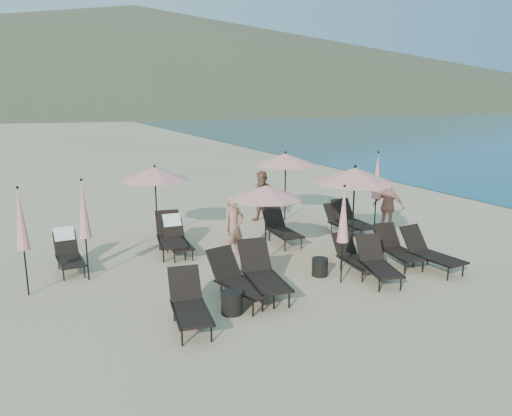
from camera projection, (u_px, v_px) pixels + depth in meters
name	position (u px, v px, depth m)	size (l,w,h in m)	color
ground	(349.00, 282.00, 11.52)	(800.00, 800.00, 0.00)	#D6BA8C
volcanic_headland	(154.00, 57.00, 302.26)	(690.00, 690.00, 55.00)	brown
lounger_0	(189.00, 303.00, 9.27)	(0.85, 1.71, 0.94)	black
lounger_1	(239.00, 279.00, 10.40)	(1.04, 1.82, 0.99)	black
lounger_2	(262.00, 273.00, 10.71)	(0.92, 1.89, 1.04)	black
lounger_3	(377.00, 262.00, 11.58)	(1.02, 1.69, 0.91)	black
lounger_4	(354.00, 256.00, 12.11)	(0.62, 1.49, 0.85)	black
lounger_5	(397.00, 248.00, 12.65)	(0.82, 1.66, 0.92)	black
lounger_6	(68.00, 252.00, 12.24)	(0.64, 1.55, 0.95)	black
lounger_7	(170.00, 235.00, 13.61)	(0.95, 1.86, 1.02)	black
lounger_8	(176.00, 237.00, 13.51)	(0.67, 1.59, 0.97)	black
lounger_9	(281.00, 228.00, 14.48)	(0.67, 1.66, 0.94)	black
lounger_10	(343.00, 221.00, 15.37)	(0.62, 1.53, 0.87)	black
lounger_11	(352.00, 219.00, 15.41)	(0.67, 1.71, 0.98)	black
lounger_12	(430.00, 251.00, 12.27)	(0.78, 1.73, 0.97)	black
umbrella_open_0	(266.00, 192.00, 12.57)	(1.91, 1.91, 2.06)	black
umbrella_open_1	(355.00, 175.00, 13.14)	(2.25, 2.25, 2.43)	black
umbrella_open_2	(155.00, 174.00, 14.49)	(2.08, 2.08, 2.24)	black
umbrella_open_3	(286.00, 159.00, 16.71)	(2.21, 2.21, 2.38)	black
umbrella_closed_0	(343.00, 215.00, 11.11)	(0.27, 0.27, 2.29)	black
umbrella_closed_1	(377.00, 176.00, 15.28)	(0.30, 0.30, 2.55)	black
umbrella_closed_2	(21.00, 220.00, 10.40)	(0.28, 0.28, 2.39)	black
umbrella_closed_3	(83.00, 210.00, 11.28)	(0.28, 0.28, 2.40)	black
side_table_0	(232.00, 302.00, 9.81)	(0.44, 0.44, 0.45)	black
side_table_1	(320.00, 267.00, 11.88)	(0.39, 0.39, 0.43)	black
beachgoer_a	(234.00, 227.00, 12.96)	(0.62, 0.41, 1.71)	tan
beachgoer_b	(263.00, 197.00, 16.72)	(0.84, 0.66, 1.74)	#92604B
beachgoer_c	(388.00, 207.00, 15.47)	(0.97, 0.41, 1.66)	tan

